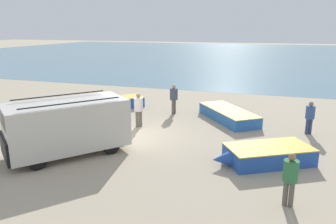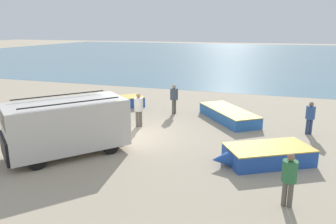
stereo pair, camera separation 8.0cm
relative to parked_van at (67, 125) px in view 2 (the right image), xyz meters
The scene contains 10 objects.
ground_plane 3.77m from the parked_van, 65.77° to the left, with size 200.00×200.00×0.00m, color tan.
sea_water 55.28m from the parked_van, 88.48° to the left, with size 120.00×80.00×0.01m, color slate.
parked_van is the anchor object (origin of this frame).
fishing_rowboat_0 8.10m from the parked_van, 11.48° to the left, with size 3.97×3.11×0.67m.
fishing_rowboat_1 9.26m from the parked_van, 53.34° to the left, with size 4.11×4.87×0.63m.
fishing_rowboat_2 8.26m from the parked_van, 102.71° to the left, with size 3.43×3.30×0.68m.
fisherman_0 11.45m from the parked_van, 31.45° to the left, with size 0.43×0.43×1.65m.
fisherman_1 4.63m from the parked_van, 73.90° to the left, with size 0.48×0.48×1.81m.
fisherman_2 7.99m from the parked_van, 73.88° to the left, with size 0.47×0.47×1.81m.
fisherman_3 8.78m from the parked_van, ahead, with size 0.44×0.44×1.67m.
Camera 2 is at (6.64, -14.15, 5.17)m, focal length 35.00 mm.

